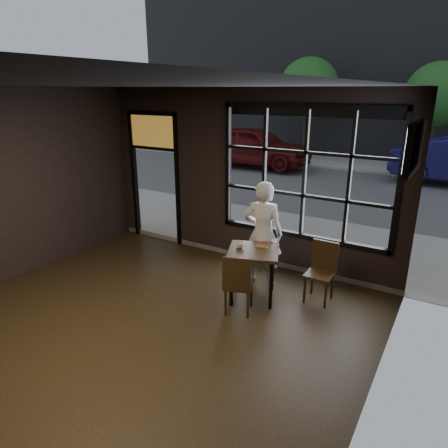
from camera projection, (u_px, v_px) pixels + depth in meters
The scene contains 17 objects.
floor at pixel (107, 353), 5.06m from camera, with size 6.00×7.00×0.02m, color black.
ceiling at pixel (77, 84), 4.02m from camera, with size 6.00×7.00×0.02m, color black.
wall_right at pixel (364, 303), 3.06m from camera, with size 0.04×7.00×3.20m, color black.
window_frame at pixel (305, 174), 6.72m from camera, with size 3.06×0.12×2.28m, color black.
stained_transom at pixel (153, 131), 8.17m from camera, with size 1.20×0.06×0.70m, color orange.
street_asphalt at pixel (403, 144), 24.48m from camera, with size 60.00×41.00×0.04m, color #545456.
building_across at pixel (420, 3), 21.26m from camera, with size 28.00×12.00×15.00m, color #5B5956.
cafe_table at pixel (253, 274), 6.25m from camera, with size 0.76×0.76×0.83m, color #302011.
chair_near at pixel (239, 282), 5.85m from camera, with size 0.41×0.41×0.94m, color #302011.
chair_window at pixel (320, 273), 6.14m from camera, with size 0.41×0.41×0.94m, color #302011.
man at pixel (263, 234), 6.59m from camera, with size 0.65×0.43×1.79m, color silver.
hotdog at pixel (262, 245), 6.22m from camera, with size 0.20×0.08×0.06m, color tan, non-canonical shape.
cup at pixel (240, 245), 6.19m from camera, with size 0.12×0.12×0.10m, color silver.
tv at pixel (415, 147), 4.82m from camera, with size 0.12×1.06×0.62m, color black.
maroon_car at pixel (255, 146), 16.69m from camera, with size 1.92×4.77×1.62m, color #530F0E.
tree_left at pixel (308, 89), 17.85m from camera, with size 2.65×2.65×4.53m.
tree_right at pixel (437, 95), 15.53m from camera, with size 2.46×2.46×4.20m.
Camera 1 is at (3.49, -2.87, 3.16)m, focal length 32.00 mm.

